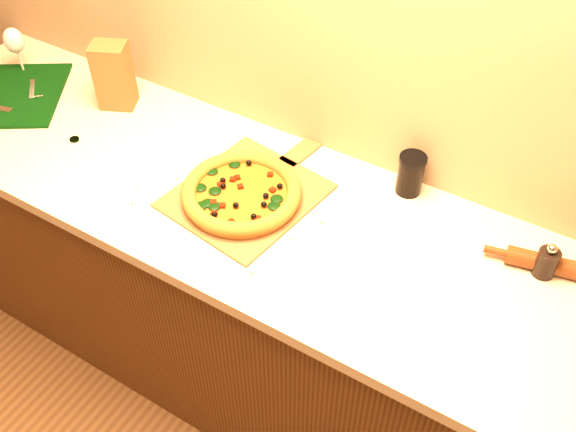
# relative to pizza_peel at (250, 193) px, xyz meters

# --- Properties ---
(cabinet) EXTENTS (2.80, 0.65, 0.86)m
(cabinet) POSITION_rel_pizza_peel_xyz_m (0.14, -0.02, -0.47)
(cabinet) COLOR #44210E
(cabinet) RESTS_ON ground
(countertop) EXTENTS (2.84, 0.68, 0.04)m
(countertop) POSITION_rel_pizza_peel_xyz_m (0.14, -0.02, -0.02)
(countertop) COLOR beige
(countertop) RESTS_ON cabinet
(pizza_peel) EXTENTS (0.42, 0.57, 0.01)m
(pizza_peel) POSITION_rel_pizza_peel_xyz_m (0.00, 0.00, 0.00)
(pizza_peel) COLOR brown
(pizza_peel) RESTS_ON countertop
(pizza) EXTENTS (0.34, 0.34, 0.05)m
(pizza) POSITION_rel_pizza_peel_xyz_m (-0.00, -0.04, 0.03)
(pizza) COLOR #AD6F2B
(pizza) RESTS_ON pizza_peel
(cutting_board) EXTENTS (0.43, 0.46, 0.03)m
(cutting_board) POSITION_rel_pizza_peel_xyz_m (-0.95, 0.00, 0.00)
(cutting_board) COLOR black
(cutting_board) RESTS_ON countertop
(bottle_cap) EXTENTS (0.04, 0.04, 0.01)m
(bottle_cap) POSITION_rel_pizza_peel_xyz_m (-0.62, -0.08, -0.00)
(bottle_cap) COLOR black
(bottle_cap) RESTS_ON countertop
(pepper_grinder) EXTENTS (0.06, 0.06, 0.11)m
(pepper_grinder) POSITION_rel_pizza_peel_xyz_m (0.81, 0.14, 0.04)
(pepper_grinder) COLOR black
(pepper_grinder) RESTS_ON countertop
(rolling_pin) EXTENTS (0.36, 0.10, 0.05)m
(rolling_pin) POSITION_rel_pizza_peel_xyz_m (0.83, 0.16, 0.02)
(rolling_pin) COLOR #56210E
(rolling_pin) RESTS_ON countertop
(wine_glass) EXTENTS (0.07, 0.07, 0.17)m
(wine_glass) POSITION_rel_pizza_peel_xyz_m (-1.05, 0.11, 0.12)
(wine_glass) COLOR silver
(wine_glass) RESTS_ON countertop
(paper_bag) EXTENTS (0.14, 0.13, 0.22)m
(paper_bag) POSITION_rel_pizza_peel_xyz_m (-0.62, 0.14, 0.11)
(paper_bag) COLOR brown
(paper_bag) RESTS_ON countertop
(dark_jar) EXTENTS (0.08, 0.08, 0.13)m
(dark_jar) POSITION_rel_pizza_peel_xyz_m (0.39, 0.25, 0.06)
(dark_jar) COLOR black
(dark_jar) RESTS_ON countertop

